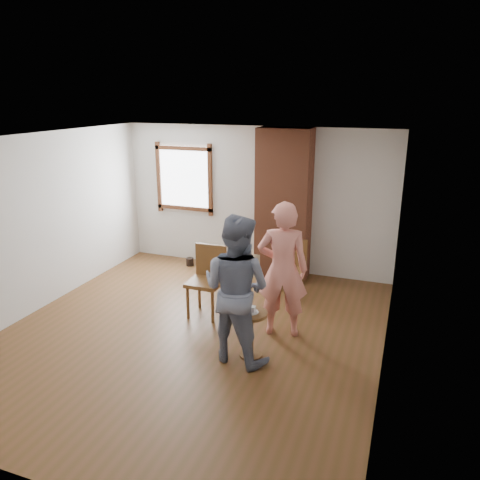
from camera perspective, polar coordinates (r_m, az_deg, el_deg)
name	(u,v)px	position (r m, az deg, el deg)	size (l,w,h in m)	color
ground	(191,334)	(6.53, -6.02, -11.29)	(5.50, 5.50, 0.00)	brown
room_shell	(202,195)	(6.44, -4.62, 5.55)	(5.04, 5.52, 2.62)	silver
brick_chimney	(284,205)	(8.08, 5.35, 4.27)	(0.90, 0.50, 2.60)	brown
stoneware_crock	(258,263)	(8.41, 2.26, -2.84)	(0.34, 0.34, 0.43)	tan
dark_pot	(190,262)	(8.95, -6.13, -2.65)	(0.15, 0.15, 0.15)	black
dining_chair_left	(208,276)	(6.86, -3.97, -4.45)	(0.48, 0.48, 1.03)	brown
dining_chair_right	(292,265)	(7.48, 6.34, -3.11)	(0.45, 0.45, 0.92)	brown
side_table	(251,327)	(5.81, 1.35, -10.54)	(0.40, 0.40, 0.60)	brown
cake_plate	(251,312)	(5.72, 1.37, -8.76)	(0.18, 0.18, 0.01)	white
cake_slice	(252,309)	(5.70, 1.46, -8.47)	(0.08, 0.07, 0.06)	silver
man	(236,289)	(5.57, -0.47, -5.98)	(0.89, 0.69, 1.83)	#131B35
person_pink	(283,270)	(6.17, 5.22, -3.62)	(0.67, 0.44, 1.84)	#E28071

